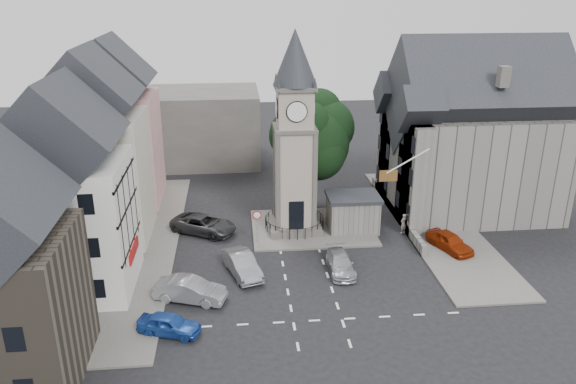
{
  "coord_description": "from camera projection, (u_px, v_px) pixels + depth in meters",
  "views": [
    {
      "loc": [
        -4.62,
        -34.55,
        19.63
      ],
      "look_at": [
        -0.82,
        5.0,
        4.5
      ],
      "focal_mm": 35.0,
      "sensor_mm": 36.0,
      "label": 1
    }
  ],
  "objects": [
    {
      "name": "road_markings",
      "position": [
        318.0,
        320.0,
        34.42
      ],
      "size": [
        20.0,
        8.0,
        0.01
      ],
      "primitive_type": "cube",
      "color": "silver",
      "rests_on": "ground"
    },
    {
      "name": "ground",
      "position": [
        306.0,
        276.0,
        39.54
      ],
      "size": [
        120.0,
        120.0,
        0.0
      ],
      "primitive_type": "plane",
      "color": "black",
      "rests_on": "ground"
    },
    {
      "name": "east_boundary_wall",
      "position": [
        395.0,
        211.0,
        49.5
      ],
      "size": [
        0.4,
        16.0,
        0.9
      ],
      "primitive_type": "cube",
      "color": "slate",
      "rests_on": "ground"
    },
    {
      "name": "car_island_silver",
      "position": [
        242.0,
        264.0,
        39.57
      ],
      "size": [
        3.01,
        4.92,
        1.53
      ],
      "primitive_type": "imported",
      "rotation": [
        0.0,
        0.0,
        0.32
      ],
      "color": "gray",
      "rests_on": "ground"
    },
    {
      "name": "pedestrian",
      "position": [
        403.0,
        224.0,
        45.98
      ],
      "size": [
        0.73,
        0.65,
        1.69
      ],
      "primitive_type": "imported",
      "rotation": [
        0.0,
        0.0,
        3.65
      ],
      "color": "beige",
      "rests_on": "ground"
    },
    {
      "name": "east_building",
      "position": [
        468.0,
        142.0,
        48.94
      ],
      "size": [
        14.4,
        11.4,
        12.6
      ],
      "color": "slate",
      "rests_on": "ground"
    },
    {
      "name": "terrace_pink",
      "position": [
        115.0,
        133.0,
        50.69
      ],
      "size": [
        8.1,
        7.6,
        12.8
      ],
      "color": "tan",
      "rests_on": "ground"
    },
    {
      "name": "car_west_blue",
      "position": [
        169.0,
        324.0,
        32.93
      ],
      "size": [
        4.03,
        2.61,
        1.28
      ],
      "primitive_type": "imported",
      "rotation": [
        0.0,
        0.0,
        1.25
      ],
      "color": "#1C459F",
      "rests_on": "ground"
    },
    {
      "name": "car_island_east",
      "position": [
        340.0,
        264.0,
        40.01
      ],
      "size": [
        1.75,
        4.25,
        1.23
      ],
      "primitive_type": "imported",
      "rotation": [
        0.0,
        0.0,
        0.01
      ],
      "color": "#A4A7AC",
      "rests_on": "ground"
    },
    {
      "name": "terrace_cream",
      "position": [
        95.0,
        159.0,
        43.25
      ],
      "size": [
        8.1,
        7.6,
        12.8
      ],
      "color": "beige",
      "rests_on": "ground"
    },
    {
      "name": "backdrop_west",
      "position": [
        170.0,
        127.0,
        63.09
      ],
      "size": [
        20.0,
        10.0,
        8.0
      ],
      "primitive_type": "cube",
      "color": "#4C4944",
      "rests_on": "ground"
    },
    {
      "name": "flagpole",
      "position": [
        408.0,
        161.0,
        41.48
      ],
      "size": [
        3.68,
        0.1,
        2.74
      ],
      "color": "white",
      "rests_on": "ground"
    },
    {
      "name": "warning_sign_post",
      "position": [
        257.0,
        221.0,
        43.58
      ],
      "size": [
        0.7,
        0.19,
        2.85
      ],
      "color": "black",
      "rests_on": "ground"
    },
    {
      "name": "pavement_east",
      "position": [
        433.0,
        223.0,
        48.03
      ],
      "size": [
        6.0,
        26.0,
        0.14
      ],
      "primitive_type": "cube",
      "color": "#595651",
      "rests_on": "ground"
    },
    {
      "name": "car_west_silver",
      "position": [
        190.0,
        290.0,
        36.29
      ],
      "size": [
        4.95,
        2.98,
        1.54
      ],
      "primitive_type": "imported",
      "rotation": [
        0.0,
        0.0,
        1.26
      ],
      "color": "#919398",
      "rests_on": "ground"
    },
    {
      "name": "town_tree",
      "position": [
        311.0,
        132.0,
        49.33
      ],
      "size": [
        7.2,
        7.2,
        10.8
      ],
      "color": "black",
      "rests_on": "ground"
    },
    {
      "name": "central_island",
      "position": [
        312.0,
        228.0,
        47.08
      ],
      "size": [
        10.0,
        8.0,
        0.16
      ],
      "primitive_type": "cube",
      "color": "#595651",
      "rests_on": "ground"
    },
    {
      "name": "pavement_west",
      "position": [
        139.0,
        245.0,
        43.98
      ],
      "size": [
        6.0,
        30.0,
        0.14
      ],
      "primitive_type": "cube",
      "color": "#595651",
      "rests_on": "ground"
    },
    {
      "name": "clock_tower",
      "position": [
        295.0,
        135.0,
        44.08
      ],
      "size": [
        4.86,
        4.86,
        16.25
      ],
      "color": "#4C4944",
      "rests_on": "ground"
    },
    {
      "name": "car_east_red",
      "position": [
        450.0,
        242.0,
        43.1
      ],
      "size": [
        3.08,
        4.51,
        1.43
      ],
      "primitive_type": "imported",
      "rotation": [
        0.0,
        0.0,
        0.37
      ],
      "color": "#8E2607",
      "rests_on": "ground"
    },
    {
      "name": "stone_shelter",
      "position": [
        353.0,
        212.0,
        46.39
      ],
      "size": [
        4.3,
        3.3,
        3.08
      ],
      "color": "slate",
      "rests_on": "ground"
    },
    {
      "name": "terrace_tudor",
      "position": [
        68.0,
        203.0,
        35.95
      ],
      "size": [
        8.1,
        7.6,
        12.0
      ],
      "color": "silver",
      "rests_on": "ground"
    },
    {
      "name": "car_west_grey",
      "position": [
        204.0,
        224.0,
        46.04
      ],
      "size": [
        5.97,
        4.76,
        1.51
      ],
      "primitive_type": "imported",
      "rotation": [
        0.0,
        0.0,
        1.08
      ],
      "color": "#2B2C2E",
      "rests_on": "ground"
    }
  ]
}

